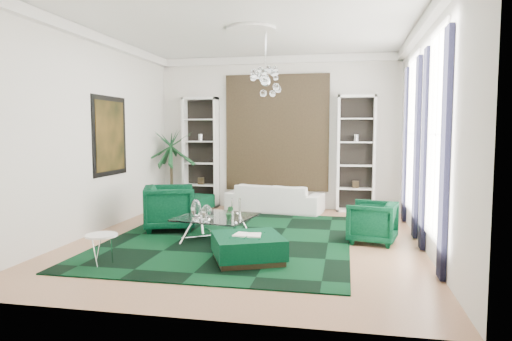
% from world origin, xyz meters
% --- Properties ---
extents(floor, '(6.00, 7.00, 0.02)m').
position_xyz_m(floor, '(0.00, 0.00, -0.01)').
color(floor, tan).
rests_on(floor, ground).
extents(ceiling, '(6.00, 7.00, 0.02)m').
position_xyz_m(ceiling, '(0.00, 0.00, 3.81)').
color(ceiling, white).
rests_on(ceiling, ground).
extents(wall_back, '(6.00, 0.02, 3.80)m').
position_xyz_m(wall_back, '(0.00, 3.51, 1.90)').
color(wall_back, silver).
rests_on(wall_back, ground).
extents(wall_front, '(6.00, 0.02, 3.80)m').
position_xyz_m(wall_front, '(0.00, -3.51, 1.90)').
color(wall_front, silver).
rests_on(wall_front, ground).
extents(wall_left, '(0.02, 7.00, 3.80)m').
position_xyz_m(wall_left, '(-3.01, 0.00, 1.90)').
color(wall_left, silver).
rests_on(wall_left, ground).
extents(wall_right, '(0.02, 7.00, 3.80)m').
position_xyz_m(wall_right, '(3.01, 0.00, 1.90)').
color(wall_right, silver).
rests_on(wall_right, ground).
extents(crown_molding, '(6.00, 7.00, 0.18)m').
position_xyz_m(crown_molding, '(0.00, 0.00, 3.70)').
color(crown_molding, white).
rests_on(crown_molding, ceiling).
extents(ceiling_medallion, '(0.90, 0.90, 0.05)m').
position_xyz_m(ceiling_medallion, '(0.00, 0.30, 3.77)').
color(ceiling_medallion, white).
rests_on(ceiling_medallion, ceiling).
extents(tapestry, '(2.50, 0.06, 2.80)m').
position_xyz_m(tapestry, '(0.00, 3.46, 1.90)').
color(tapestry, black).
rests_on(tapestry, wall_back).
extents(shelving_left, '(0.90, 0.38, 2.80)m').
position_xyz_m(shelving_left, '(-1.95, 3.31, 1.40)').
color(shelving_left, white).
rests_on(shelving_left, floor).
extents(shelving_right, '(0.90, 0.38, 2.80)m').
position_xyz_m(shelving_right, '(1.95, 3.31, 1.40)').
color(shelving_right, white).
rests_on(shelving_right, floor).
extents(painting, '(0.04, 1.30, 1.60)m').
position_xyz_m(painting, '(-2.97, 0.60, 1.85)').
color(painting, black).
rests_on(painting, wall_left).
extents(window_near, '(0.03, 1.10, 2.90)m').
position_xyz_m(window_near, '(2.99, -0.90, 1.90)').
color(window_near, white).
rests_on(window_near, wall_right).
extents(curtain_near_a, '(0.07, 0.30, 3.25)m').
position_xyz_m(curtain_near_a, '(2.96, -1.68, 1.65)').
color(curtain_near_a, black).
rests_on(curtain_near_a, floor).
extents(curtain_near_b, '(0.07, 0.30, 3.25)m').
position_xyz_m(curtain_near_b, '(2.96, -0.12, 1.65)').
color(curtain_near_b, black).
rests_on(curtain_near_b, floor).
extents(window_far, '(0.03, 1.10, 2.90)m').
position_xyz_m(window_far, '(2.99, 1.50, 1.90)').
color(window_far, white).
rests_on(window_far, wall_right).
extents(curtain_far_a, '(0.07, 0.30, 3.25)m').
position_xyz_m(curtain_far_a, '(2.96, 0.72, 1.65)').
color(curtain_far_a, black).
rests_on(curtain_far_a, floor).
extents(curtain_far_b, '(0.07, 0.30, 3.25)m').
position_xyz_m(curtain_far_b, '(2.96, 2.28, 1.65)').
color(curtain_far_b, black).
rests_on(curtain_far_b, floor).
extents(rug, '(4.20, 5.00, 0.02)m').
position_xyz_m(rug, '(-0.31, -0.03, 0.01)').
color(rug, black).
rests_on(rug, floor).
extents(sofa, '(2.40, 1.25, 0.67)m').
position_xyz_m(sofa, '(0.04, 2.91, 0.33)').
color(sofa, white).
rests_on(sofa, floor).
extents(armchair_left, '(1.25, 1.24, 0.89)m').
position_xyz_m(armchair_left, '(-1.69, 0.53, 0.44)').
color(armchair_left, black).
rests_on(armchair_left, floor).
extents(armchair_right, '(0.95, 0.93, 0.72)m').
position_xyz_m(armchair_right, '(2.18, 0.21, 0.36)').
color(armchair_right, black).
rests_on(armchair_right, floor).
extents(coffee_table, '(1.45, 1.45, 0.43)m').
position_xyz_m(coffee_table, '(-0.56, -0.11, 0.21)').
color(coffee_table, white).
rests_on(coffee_table, floor).
extents(ottoman_side, '(1.03, 1.03, 0.40)m').
position_xyz_m(ottoman_side, '(-1.94, 2.39, 0.20)').
color(ottoman_side, black).
rests_on(ottoman_side, floor).
extents(ottoman_front, '(1.31, 1.31, 0.40)m').
position_xyz_m(ottoman_front, '(0.29, -1.34, 0.20)').
color(ottoman_front, black).
rests_on(ottoman_front, floor).
extents(book, '(0.41, 0.27, 0.03)m').
position_xyz_m(book, '(0.29, -1.34, 0.41)').
color(book, white).
rests_on(book, ottoman_front).
extents(side_table, '(0.57, 0.57, 0.44)m').
position_xyz_m(side_table, '(-1.76, -1.93, 0.22)').
color(side_table, white).
rests_on(side_table, floor).
extents(palm, '(1.79, 1.79, 2.55)m').
position_xyz_m(palm, '(-2.65, 3.04, 1.27)').
color(palm, '#174924').
rests_on(palm, floor).
extents(chandelier, '(0.77, 0.77, 0.65)m').
position_xyz_m(chandelier, '(0.24, 0.46, 2.85)').
color(chandelier, white).
rests_on(chandelier, ceiling).
extents(table_plant, '(0.14, 0.11, 0.24)m').
position_xyz_m(table_plant, '(-0.25, -0.37, 0.55)').
color(table_plant, '#174924').
rests_on(table_plant, coffee_table).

